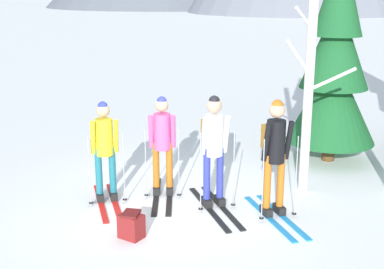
{
  "coord_description": "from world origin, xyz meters",
  "views": [
    {
      "loc": [
        1.8,
        -7.77,
        3.35
      ],
      "look_at": [
        0.21,
        0.36,
        1.05
      ],
      "focal_mm": 49.26,
      "sensor_mm": 36.0,
      "label": 1
    }
  ],
  "objects_px": {
    "skier_in_pink": "(162,140)",
    "skier_in_black": "(275,151)",
    "skier_in_white": "(214,145)",
    "backpack_on_snow_front": "(131,225)",
    "skier_in_yellow": "(104,146)",
    "pine_tree_mid": "(335,66)",
    "birch_tree_tall": "(310,76)"
  },
  "relations": [
    {
      "from": "skier_in_pink",
      "to": "skier_in_white",
      "type": "bearing_deg",
      "value": -20.23
    },
    {
      "from": "skier_in_pink",
      "to": "backpack_on_snow_front",
      "type": "relative_size",
      "value": 4.35
    },
    {
      "from": "skier_in_pink",
      "to": "pine_tree_mid",
      "type": "relative_size",
      "value": 0.4
    },
    {
      "from": "skier_in_pink",
      "to": "birch_tree_tall",
      "type": "height_order",
      "value": "birch_tree_tall"
    },
    {
      "from": "skier_in_pink",
      "to": "skier_in_white",
      "type": "relative_size",
      "value": 0.94
    },
    {
      "from": "skier_in_black",
      "to": "backpack_on_snow_front",
      "type": "distance_m",
      "value": 2.37
    },
    {
      "from": "skier_in_pink",
      "to": "pine_tree_mid",
      "type": "height_order",
      "value": "pine_tree_mid"
    },
    {
      "from": "backpack_on_snow_front",
      "to": "skier_in_black",
      "type": "bearing_deg",
      "value": 31.5
    },
    {
      "from": "skier_in_white",
      "to": "backpack_on_snow_front",
      "type": "xyz_separation_m",
      "value": [
        -0.94,
        -1.32,
        -0.83
      ]
    },
    {
      "from": "skier_in_pink",
      "to": "pine_tree_mid",
      "type": "distance_m",
      "value": 3.84
    },
    {
      "from": "skier_in_pink",
      "to": "pine_tree_mid",
      "type": "xyz_separation_m",
      "value": [
        2.83,
        2.41,
        0.98
      ]
    },
    {
      "from": "skier_in_yellow",
      "to": "birch_tree_tall",
      "type": "distance_m",
      "value": 3.5
    },
    {
      "from": "skier_in_yellow",
      "to": "skier_in_white",
      "type": "xyz_separation_m",
      "value": [
        1.74,
        0.11,
        0.09
      ]
    },
    {
      "from": "skier_in_white",
      "to": "backpack_on_snow_front",
      "type": "distance_m",
      "value": 1.82
    },
    {
      "from": "skier_in_pink",
      "to": "skier_in_black",
      "type": "height_order",
      "value": "skier_in_black"
    },
    {
      "from": "skier_in_white",
      "to": "pine_tree_mid",
      "type": "xyz_separation_m",
      "value": [
        1.93,
        2.74,
        0.9
      ]
    },
    {
      "from": "skier_in_yellow",
      "to": "skier_in_pink",
      "type": "xyz_separation_m",
      "value": [
        0.84,
        0.44,
        0.02
      ]
    },
    {
      "from": "skier_in_white",
      "to": "skier_in_black",
      "type": "height_order",
      "value": "skier_in_black"
    },
    {
      "from": "skier_in_yellow",
      "to": "birch_tree_tall",
      "type": "height_order",
      "value": "birch_tree_tall"
    },
    {
      "from": "skier_in_yellow",
      "to": "backpack_on_snow_front",
      "type": "height_order",
      "value": "skier_in_yellow"
    },
    {
      "from": "pine_tree_mid",
      "to": "backpack_on_snow_front",
      "type": "bearing_deg",
      "value": -125.17
    },
    {
      "from": "pine_tree_mid",
      "to": "birch_tree_tall",
      "type": "height_order",
      "value": "pine_tree_mid"
    },
    {
      "from": "skier_in_white",
      "to": "skier_in_black",
      "type": "xyz_separation_m",
      "value": [
        0.95,
        -0.17,
        0.01
      ]
    },
    {
      "from": "skier_in_white",
      "to": "pine_tree_mid",
      "type": "relative_size",
      "value": 0.43
    },
    {
      "from": "skier_in_white",
      "to": "skier_in_black",
      "type": "bearing_deg",
      "value": -9.93
    },
    {
      "from": "skier_in_pink",
      "to": "skier_in_black",
      "type": "relative_size",
      "value": 0.93
    },
    {
      "from": "skier_in_black",
      "to": "backpack_on_snow_front",
      "type": "xyz_separation_m",
      "value": [
        -1.89,
        -1.16,
        -0.84
      ]
    },
    {
      "from": "skier_in_yellow",
      "to": "skier_in_black",
      "type": "relative_size",
      "value": 0.92
    },
    {
      "from": "skier_in_black",
      "to": "skier_in_white",
      "type": "bearing_deg",
      "value": 170.07
    },
    {
      "from": "skier_in_yellow",
      "to": "skier_in_white",
      "type": "distance_m",
      "value": 1.75
    },
    {
      "from": "skier_in_black",
      "to": "pine_tree_mid",
      "type": "height_order",
      "value": "pine_tree_mid"
    },
    {
      "from": "skier_in_black",
      "to": "backpack_on_snow_front",
      "type": "relative_size",
      "value": 4.67
    }
  ]
}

